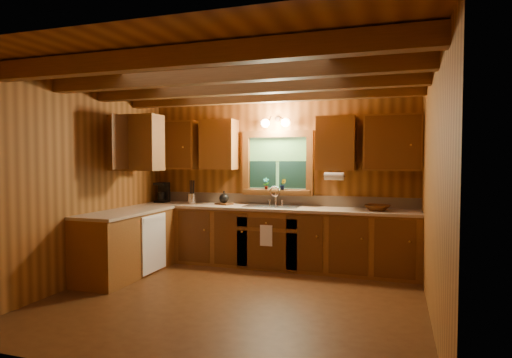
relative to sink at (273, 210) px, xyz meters
The scene contains 20 objects.
room 1.66m from the sink, 90.00° to the right, with size 4.20×4.20×4.20m.
ceiling_beams 2.29m from the sink, 90.00° to the right, with size 4.20×2.54×0.18m.
base_cabinets 0.73m from the sink, 147.14° to the right, with size 4.20×2.22×0.86m.
countertop 0.57m from the sink, 146.97° to the right, with size 4.20×2.24×0.04m.
backsplash 0.31m from the sink, 90.00° to the left, with size 4.20×0.02×0.16m, color tan.
dishwasher_panel 1.79m from the sink, 147.88° to the right, with size 0.02×0.60×0.80m, color white.
upper_cabinets 1.15m from the sink, 162.32° to the right, with size 4.19×1.77×0.78m.
window 0.72m from the sink, 90.00° to the left, with size 1.12×0.08×1.00m.
window_sill 0.34m from the sink, 90.00° to the left, with size 1.06×0.14×0.04m, color brown.
wall_sconce 1.32m from the sink, 90.00° to the left, with size 0.45×0.21×0.17m.
paper_towel_roll 1.06m from the sink, ahead, with size 0.11×0.11×0.27m, color white.
dish_towel 0.48m from the sink, 90.00° to the right, with size 0.18×0.01×0.30m, color white.
sink is the anchor object (origin of this frame).
coffee_maker 1.93m from the sink, behind, with size 0.18×0.23×0.33m.
utensil_crock 1.35m from the sink, behind, with size 0.13×0.13×0.38m.
cutting_board 0.81m from the sink, behind, with size 0.25×0.18×0.02m, color #512C11.
teakettle 0.82m from the sink, behind, with size 0.15×0.15×0.19m.
wicker_basket 1.52m from the sink, ahead, with size 0.34×0.34×0.08m, color #48230C.
potted_plant_left 0.46m from the sink, 129.49° to the left, with size 0.10×0.07×0.19m, color #512C11.
potted_plant_right 0.43m from the sink, 61.17° to the left, with size 0.09×0.08×0.17m, color #512C11.
Camera 1 is at (1.75, -4.55, 1.61)m, focal length 30.07 mm.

